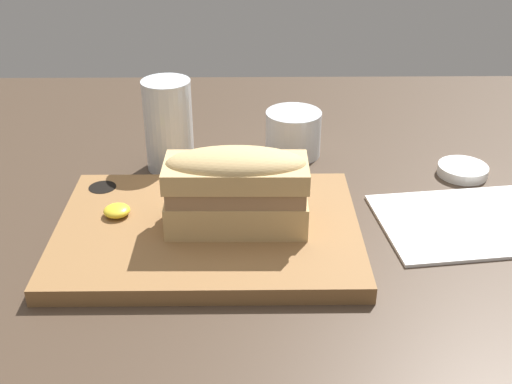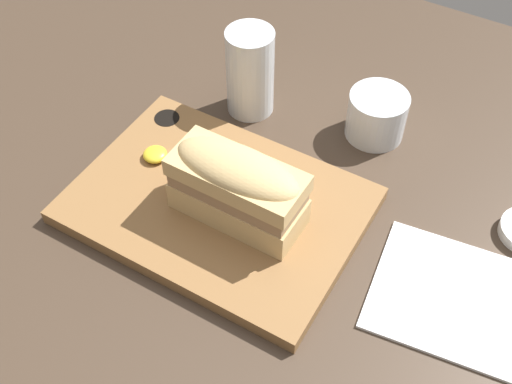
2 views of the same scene
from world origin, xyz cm
name	(u,v)px [view 2 (image 2 of 2)]	position (x,y,z in cm)	size (l,w,h in cm)	color
dining_table	(228,228)	(0.00, 0.00, 1.00)	(147.81, 112.57, 2.00)	#423326
serving_board	(217,205)	(-2.15, 1.12, 2.94)	(33.61, 23.99, 1.93)	olive
sandwich	(238,185)	(1.18, 0.61, 8.87)	(15.35, 6.74, 9.29)	tan
mustard_dollop	(155,154)	(-12.48, 3.04, 4.48)	(3.01, 3.01, 1.21)	yellow
water_glass	(250,77)	(-8.08, 18.95, 7.34)	(6.41, 6.41, 12.32)	silver
wine_glass	(376,117)	(8.78, 22.85, 4.81)	(7.77, 7.77, 6.35)	silver
napkin	(472,304)	(28.50, 3.76, 2.20)	(22.94, 17.55, 0.40)	white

